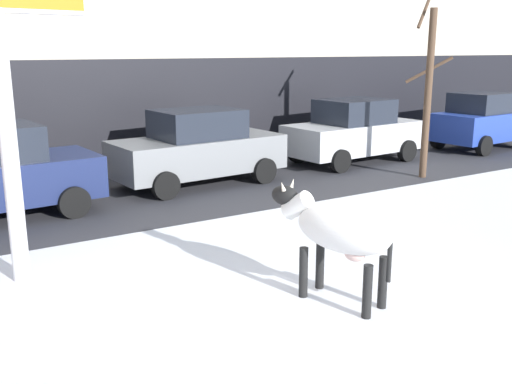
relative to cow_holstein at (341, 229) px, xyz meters
The scene contains 8 objects.
ground_plane 1.24m from the cow_holstein, 104.59° to the right, with size 120.00×120.00×0.00m, color white.
road_strip 7.12m from the cow_holstein, 91.49° to the left, with size 60.00×5.60×0.01m, color #333338.
cow_holstein is the anchor object (origin of this frame).
car_grey_sedan 7.30m from the cow_holstein, 78.26° to the left, with size 4.31×2.21×1.84m.
car_silver_sedan 9.88m from the cow_holstein, 47.79° to the left, with size 4.31×2.21×1.84m.
car_blue_hatchback 13.64m from the cow_holstein, 30.05° to the left, with size 3.61×2.12×1.86m.
pedestrian_near_billboard 12.24m from the cow_holstein, 55.42° to the left, with size 0.36×0.24×1.73m.
bare_tree_left_lot 8.42m from the cow_holstein, 35.08° to the left, with size 1.22×0.93×4.47m.
Camera 1 is at (-4.59, -4.84, 3.30)m, focal length 40.91 mm.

